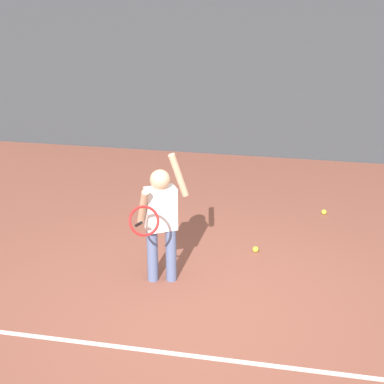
{
  "coord_description": "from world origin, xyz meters",
  "views": [
    {
      "loc": [
        0.8,
        -4.54,
        3.04
      ],
      "look_at": [
        -0.24,
        0.83,
        0.85
      ],
      "focal_mm": 53.47,
      "sensor_mm": 36.0,
      "label": 1
    }
  ],
  "objects_px": {
    "tennis_ball_5": "(256,249)",
    "tennis_player": "(160,216)",
    "tennis_ball_1": "(324,212)",
    "tennis_ball_7": "(153,210)"
  },
  "relations": [
    {
      "from": "tennis_player",
      "to": "tennis_ball_5",
      "type": "bearing_deg",
      "value": 12.42
    },
    {
      "from": "tennis_ball_5",
      "to": "tennis_player",
      "type": "bearing_deg",
      "value": -137.61
    },
    {
      "from": "tennis_player",
      "to": "tennis_ball_7",
      "type": "xyz_separation_m",
      "value": [
        -0.52,
        1.66,
        -0.69
      ]
    },
    {
      "from": "tennis_ball_1",
      "to": "tennis_ball_5",
      "type": "xyz_separation_m",
      "value": [
        -0.78,
        -1.22,
        0.0
      ]
    },
    {
      "from": "tennis_ball_7",
      "to": "tennis_player",
      "type": "bearing_deg",
      "value": -72.44
    },
    {
      "from": "tennis_ball_1",
      "to": "tennis_player",
      "type": "bearing_deg",
      "value": -129.5
    },
    {
      "from": "tennis_ball_5",
      "to": "tennis_ball_7",
      "type": "height_order",
      "value": "same"
    },
    {
      "from": "tennis_ball_7",
      "to": "tennis_ball_1",
      "type": "bearing_deg",
      "value": 9.7
    },
    {
      "from": "tennis_player",
      "to": "tennis_ball_5",
      "type": "xyz_separation_m",
      "value": [
        0.89,
        0.82,
        -0.69
      ]
    },
    {
      "from": "tennis_player",
      "to": "tennis_ball_1",
      "type": "bearing_deg",
      "value": 20.53
    }
  ]
}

